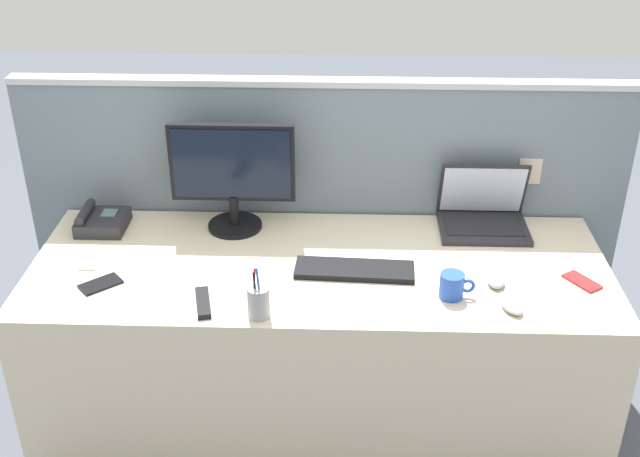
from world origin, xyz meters
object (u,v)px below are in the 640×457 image
(desktop_monitor, at_px, (232,171))
(desk_phone, at_px, (101,221))
(pen_cup, at_px, (259,302))
(cell_phone_black_slab, at_px, (101,284))
(keyboard_main, at_px, (354,270))
(cell_phone_white_slab, at_px, (92,259))
(laptop, at_px, (483,211))
(computer_mouse_left_hand, at_px, (512,306))
(computer_mouse_right_hand, at_px, (496,280))
(coffee_mug, at_px, (452,286))
(tv_remote, at_px, (203,303))
(cell_phone_red_case, at_px, (582,281))

(desktop_monitor, xyz_separation_m, desk_phone, (-0.52, -0.03, -0.20))
(pen_cup, relative_size, cell_phone_black_slab, 1.39)
(keyboard_main, relative_size, cell_phone_white_slab, 2.89)
(desktop_monitor, distance_m, desk_phone, 0.56)
(laptop, bearing_deg, computer_mouse_left_hand, -88.46)
(computer_mouse_right_hand, relative_size, coffee_mug, 0.84)
(computer_mouse_right_hand, height_order, cell_phone_white_slab, computer_mouse_right_hand)
(computer_mouse_right_hand, bearing_deg, cell_phone_white_slab, -179.02)
(desktop_monitor, distance_m, keyboard_main, 0.61)
(pen_cup, bearing_deg, laptop, 38.49)
(desktop_monitor, xyz_separation_m, keyboard_main, (0.46, -0.33, -0.22))
(computer_mouse_right_hand, distance_m, cell_phone_white_slab, 1.44)
(pen_cup, xyz_separation_m, cell_phone_white_slab, (-0.64, 0.33, -0.05))
(computer_mouse_left_hand, relative_size, coffee_mug, 0.84)
(tv_remote, bearing_deg, coffee_mug, -7.37)
(laptop, height_order, computer_mouse_right_hand, laptop)
(cell_phone_white_slab, relative_size, cell_phone_red_case, 1.12)
(cell_phone_black_slab, xyz_separation_m, coffee_mug, (1.20, -0.03, 0.04))
(desk_phone, xyz_separation_m, cell_phone_red_case, (1.77, -0.33, -0.03))
(laptop, height_order, cell_phone_black_slab, laptop)
(computer_mouse_right_hand, relative_size, pen_cup, 0.52)
(computer_mouse_left_hand, distance_m, cell_phone_black_slab, 1.39)
(pen_cup, bearing_deg, keyboard_main, 41.80)
(cell_phone_white_slab, bearing_deg, cell_phone_red_case, -3.48)
(keyboard_main, distance_m, cell_phone_white_slab, 0.95)
(tv_remote, bearing_deg, cell_phone_red_case, -4.76)
(laptop, relative_size, computer_mouse_right_hand, 3.39)
(computer_mouse_right_hand, bearing_deg, coffee_mug, -147.24)
(desktop_monitor, relative_size, tv_remote, 2.78)
(desktop_monitor, bearing_deg, cell_phone_black_slab, -133.08)
(laptop, relative_size, computer_mouse_left_hand, 3.39)
(tv_remote, bearing_deg, keyboard_main, 11.01)
(keyboard_main, distance_m, cell_phone_red_case, 0.79)
(computer_mouse_left_hand, bearing_deg, tv_remote, 162.74)
(cell_phone_red_case, relative_size, coffee_mug, 1.09)
(desk_phone, xyz_separation_m, cell_phone_black_slab, (0.11, -0.40, -0.03))
(computer_mouse_right_hand, height_order, tv_remote, computer_mouse_right_hand)
(desktop_monitor, relative_size, cell_phone_red_case, 3.64)
(pen_cup, bearing_deg, computer_mouse_left_hand, 4.34)
(desktop_monitor, relative_size, coffee_mug, 3.95)
(desktop_monitor, height_order, laptop, desktop_monitor)
(cell_phone_black_slab, relative_size, coffee_mug, 1.16)
(keyboard_main, height_order, cell_phone_black_slab, keyboard_main)
(keyboard_main, xyz_separation_m, computer_mouse_right_hand, (0.49, -0.06, 0.01))
(desk_phone, xyz_separation_m, pen_cup, (0.67, -0.57, 0.02))
(desktop_monitor, bearing_deg, keyboard_main, -35.14)
(cell_phone_black_slab, bearing_deg, tv_remote, 32.86)
(computer_mouse_right_hand, distance_m, computer_mouse_left_hand, 0.16)
(keyboard_main, bearing_deg, cell_phone_red_case, 0.10)
(cell_phone_white_slab, xyz_separation_m, cell_phone_red_case, (1.74, -0.09, 0.00))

